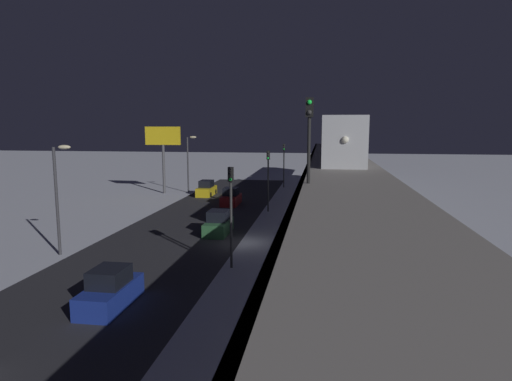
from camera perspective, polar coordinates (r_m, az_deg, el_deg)
ground_plane at (r=34.17m, az=-1.89°, el=-6.79°), size 240.00×240.00×0.00m
avenue_asphalt at (r=35.60m, az=-10.92°, el=-6.32°), size 11.00×81.12×0.01m
elevated_railway at (r=32.67m, az=10.78°, el=1.96°), size 5.00×81.12×6.18m
subway_train at (r=55.91m, az=10.05°, el=7.17°), size 2.94×55.47×3.40m
rail_signal at (r=20.88m, az=6.89°, el=8.35°), size 0.36×0.41×4.00m
sedan_yellow at (r=57.85m, az=-6.42°, el=0.14°), size 1.91×4.32×1.97m
sedan_blue at (r=23.51m, az=-18.33°, el=-12.22°), size 1.80×4.15×1.97m
sedan_red at (r=50.64m, az=-3.25°, el=-0.95°), size 1.80×4.01×1.97m
sedan_green at (r=37.00m, az=-4.89°, el=-4.38°), size 1.80×4.01×1.97m
traffic_light_near at (r=27.42m, az=-3.26°, el=-1.55°), size 0.32×0.44×6.40m
traffic_light_mid at (r=46.07m, az=1.58°, el=2.41°), size 0.32×0.44×6.40m
traffic_light_far at (r=64.96m, az=3.63°, el=4.08°), size 0.32×0.44×6.40m
commercial_billboard at (r=60.17m, az=-11.93°, el=6.10°), size 4.80×0.36×8.90m
street_lamp_near at (r=32.93m, az=-24.11°, el=0.46°), size 1.35×0.44×7.65m
street_lamp_far at (r=60.27m, az=-8.61°, el=4.27°), size 1.35×0.44×7.65m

